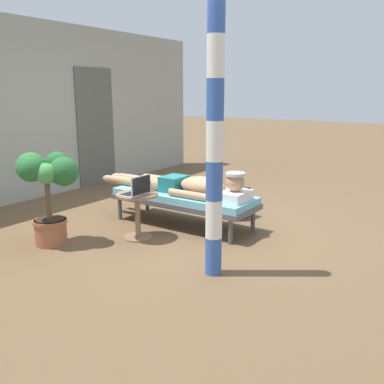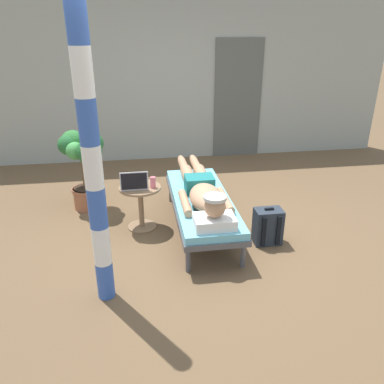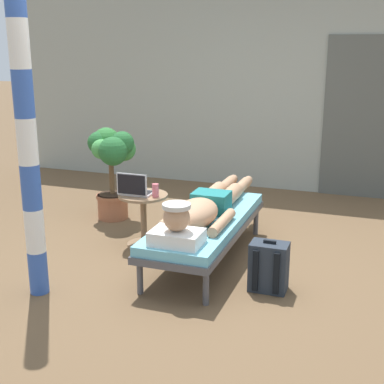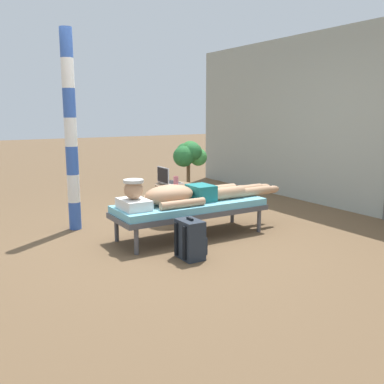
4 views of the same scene
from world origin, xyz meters
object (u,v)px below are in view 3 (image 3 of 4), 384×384
at_px(backpack, 269,267).
at_px(potted_plant, 112,160).
at_px(side_table, 143,211).
at_px(drink_glass, 155,190).
at_px(porch_post, 27,142).
at_px(lounge_chair, 206,224).
at_px(laptop, 135,189).
at_px(person_reclining, 204,208).

bearing_deg(backpack, potted_plant, 149.37).
bearing_deg(side_table, drink_glass, -14.83).
bearing_deg(potted_plant, porch_post, -80.05).
distance_m(lounge_chair, drink_glass, 0.60).
height_order(laptop, drink_glass, laptop).
bearing_deg(potted_plant, drink_glass, -39.81).
distance_m(lounge_chair, person_reclining, 0.18).
distance_m(drink_glass, potted_plant, 1.09).
relative_size(side_table, laptop, 1.69).
height_order(person_reclining, laptop, laptop).
distance_m(laptop, porch_post, 1.37).
xyz_separation_m(drink_glass, porch_post, (-0.50, -1.19, 0.64)).
height_order(lounge_chair, backpack, backpack).
distance_m(lounge_chair, potted_plant, 1.63).
xyz_separation_m(lounge_chair, person_reclining, (0.00, -0.05, 0.17)).
xyz_separation_m(backpack, potted_plant, (-2.05, 1.21, 0.48)).
bearing_deg(person_reclining, drink_glass, 163.44).
bearing_deg(porch_post, side_table, 73.92).
relative_size(lounge_chair, backpack, 4.37).
height_order(lounge_chair, side_table, side_table).
distance_m(lounge_chair, side_table, 0.71).
bearing_deg(lounge_chair, side_table, 167.88).
distance_m(person_reclining, side_table, 0.74).
bearing_deg(porch_post, laptop, 75.97).
xyz_separation_m(person_reclining, side_table, (-0.69, 0.20, -0.16)).
xyz_separation_m(person_reclining, drink_glass, (-0.54, 0.16, 0.07)).
bearing_deg(lounge_chair, drink_glass, 168.64).
bearing_deg(person_reclining, potted_plant, 148.11).
distance_m(person_reclining, porch_post, 1.63).
xyz_separation_m(laptop, porch_post, (-0.29, -1.18, 0.64)).
relative_size(side_table, backpack, 1.23).
relative_size(lounge_chair, side_table, 3.54).
xyz_separation_m(person_reclining, laptop, (-0.75, 0.15, 0.06)).
bearing_deg(laptop, drink_glass, 3.15).
height_order(laptop, backpack, laptop).
bearing_deg(backpack, porch_post, -158.64).
xyz_separation_m(person_reclining, potted_plant, (-1.38, 0.86, 0.16)).
bearing_deg(backpack, laptop, 160.46).
relative_size(backpack, potted_plant, 0.41).
relative_size(lounge_chair, person_reclining, 0.85).
distance_m(side_table, potted_plant, 1.00).
bearing_deg(laptop, potted_plant, 131.44).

